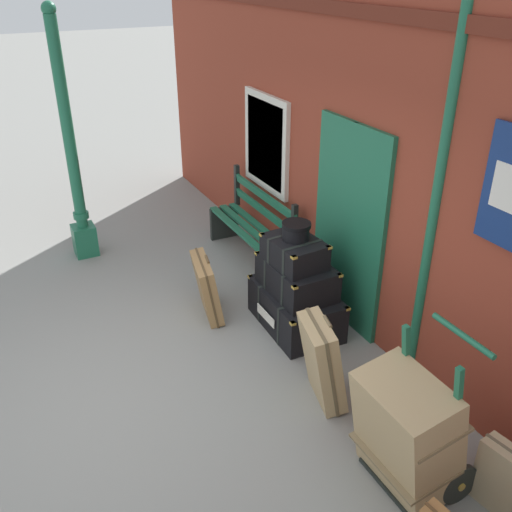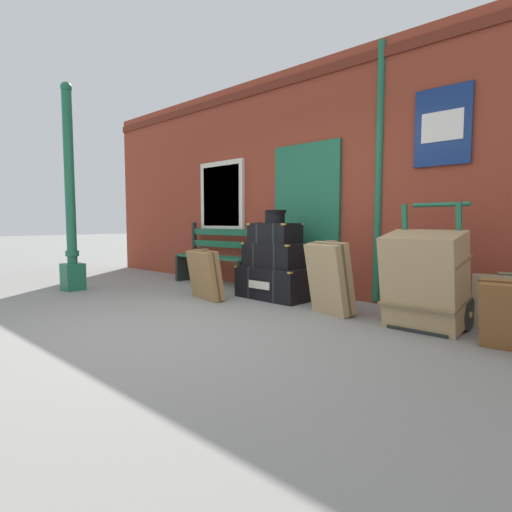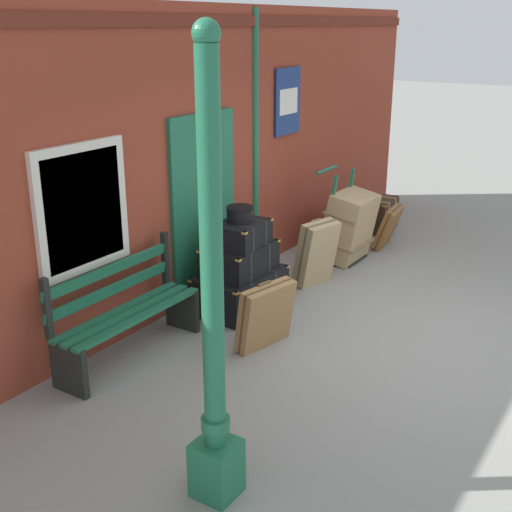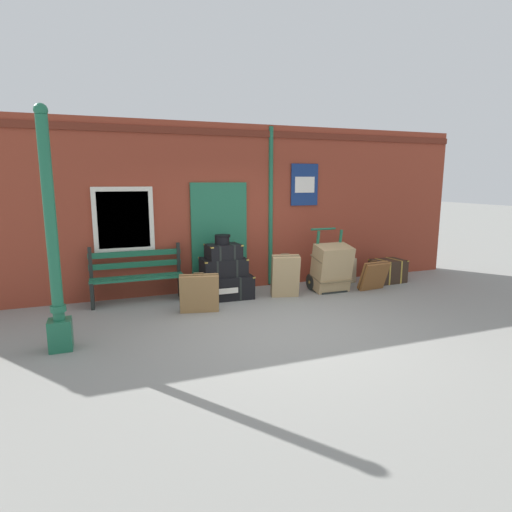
# 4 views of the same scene
# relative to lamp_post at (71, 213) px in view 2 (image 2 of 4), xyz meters

# --- Properties ---
(ground_plane) EXTENTS (60.00, 60.00, 0.00)m
(ground_plane) POSITION_rel_lamp_post_xyz_m (2.95, -0.29, -1.15)
(ground_plane) COLOR gray
(brick_facade) EXTENTS (10.40, 0.35, 3.20)m
(brick_facade) POSITION_rel_lamp_post_xyz_m (2.94, 2.30, 0.45)
(brick_facade) COLOR brown
(brick_facade) RESTS_ON ground
(lamp_post) EXTENTS (0.28, 0.28, 3.03)m
(lamp_post) POSITION_rel_lamp_post_xyz_m (0.00, 0.00, 0.00)
(lamp_post) COLOR #1E6647
(lamp_post) RESTS_ON ground
(platform_bench) EXTENTS (1.60, 0.43, 1.01)m
(platform_bench) POSITION_rel_lamp_post_xyz_m (1.12, 1.87, -0.71)
(platform_bench) COLOR #1E6647
(platform_bench) RESTS_ON ground
(steamer_trunk_base) EXTENTS (1.03, 0.69, 0.43)m
(steamer_trunk_base) POSITION_rel_lamp_post_xyz_m (2.64, 1.60, -0.94)
(steamer_trunk_base) COLOR black
(steamer_trunk_base) RESTS_ON ground
(steamer_trunk_middle) EXTENTS (0.81, 0.55, 0.33)m
(steamer_trunk_middle) POSITION_rel_lamp_post_xyz_m (2.63, 1.60, -0.57)
(steamer_trunk_middle) COLOR black
(steamer_trunk_middle) RESTS_ON steamer_trunk_base
(steamer_trunk_top) EXTENTS (0.64, 0.49, 0.27)m
(steamer_trunk_top) POSITION_rel_lamp_post_xyz_m (2.62, 1.57, -0.28)
(steamer_trunk_top) COLOR black
(steamer_trunk_top) RESTS_ON steamer_trunk_middle
(round_hatbox) EXTENTS (0.29, 0.28, 0.17)m
(round_hatbox) POSITION_rel_lamp_post_xyz_m (2.61, 1.59, -0.05)
(round_hatbox) COLOR black
(round_hatbox) RESTS_ON steamer_trunk_top
(porters_trolley) EXTENTS (0.71, 0.56, 1.21)m
(porters_trolley) POSITION_rel_lamp_post_xyz_m (4.71, 1.45, -0.88)
(porters_trolley) COLOR black
(porters_trolley) RESTS_ON ground
(large_brown_trunk) EXTENTS (0.70, 0.59, 0.95)m
(large_brown_trunk) POSITION_rel_lamp_post_xyz_m (4.71, 1.28, -0.68)
(large_brown_trunk) COLOR tan
(large_brown_trunk) RESTS_ON ground
(suitcase_cream) EXTENTS (0.57, 0.45, 0.82)m
(suitcase_cream) POSITION_rel_lamp_post_xyz_m (3.70, 1.23, -0.75)
(suitcase_cream) COLOR tan
(suitcase_cream) RESTS_ON ground
(suitcase_charcoal) EXTENTS (0.67, 0.38, 0.67)m
(suitcase_charcoal) POSITION_rel_lamp_post_xyz_m (2.01, 0.88, -0.83)
(suitcase_charcoal) COLOR olive
(suitcase_charcoal) RESTS_ON ground
(suitcase_beige) EXTENTS (0.58, 0.24, 0.56)m
(suitcase_beige) POSITION_rel_lamp_post_xyz_m (5.29, 1.76, -0.89)
(suitcase_beige) COLOR tan
(suitcase_beige) RESTS_ON ground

